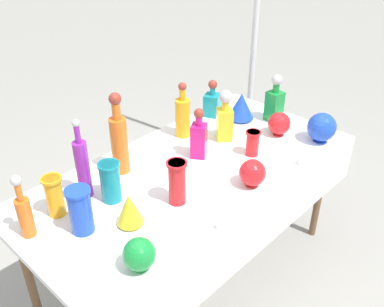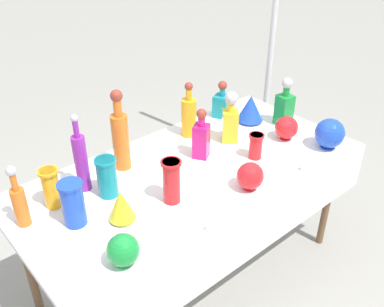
% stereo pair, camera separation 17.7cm
% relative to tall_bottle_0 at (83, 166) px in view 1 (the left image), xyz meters
% --- Properties ---
extents(ground_plane, '(40.00, 40.00, 0.00)m').
position_rel_tall_bottle_0_xyz_m(ground_plane, '(0.50, -0.22, -0.92)').
color(ground_plane, gray).
extents(display_table, '(1.84, 0.91, 0.76)m').
position_rel_tall_bottle_0_xyz_m(display_table, '(0.50, -0.25, -0.22)').
color(display_table, white).
rests_on(display_table, ground).
extents(tall_bottle_0, '(0.06, 0.06, 0.40)m').
position_rel_tall_bottle_0_xyz_m(tall_bottle_0, '(0.00, 0.00, 0.00)').
color(tall_bottle_0, purple).
rests_on(tall_bottle_0, display_table).
extents(tall_bottle_1, '(0.09, 0.09, 0.44)m').
position_rel_tall_bottle_0_xyz_m(tall_bottle_1, '(0.25, 0.04, 0.02)').
color(tall_bottle_1, orange).
rests_on(tall_bottle_1, display_table).
extents(tall_bottle_2, '(0.09, 0.09, 0.33)m').
position_rel_tall_bottle_0_xyz_m(tall_bottle_2, '(0.73, 0.08, -0.03)').
color(tall_bottle_2, orange).
rests_on(tall_bottle_2, display_table).
extents(tall_bottle_3, '(0.06, 0.06, 0.30)m').
position_rel_tall_bottle_0_xyz_m(tall_bottle_3, '(-0.33, -0.06, -0.04)').
color(tall_bottle_3, orange).
rests_on(tall_bottle_3, display_table).
extents(square_decanter_0, '(0.12, 0.12, 0.31)m').
position_rel_tall_bottle_0_xyz_m(square_decanter_0, '(0.87, -0.13, -0.02)').
color(square_decanter_0, yellow).
rests_on(square_decanter_0, display_table).
extents(square_decanter_1, '(0.13, 0.13, 0.24)m').
position_rel_tall_bottle_0_xyz_m(square_decanter_1, '(1.05, 0.13, -0.07)').
color(square_decanter_1, teal).
rests_on(square_decanter_1, display_table).
extents(square_decanter_2, '(0.10, 0.10, 0.30)m').
position_rel_tall_bottle_0_xyz_m(square_decanter_2, '(1.27, -0.20, -0.03)').
color(square_decanter_2, '#198C38').
rests_on(square_decanter_2, display_table).
extents(square_decanter_3, '(0.11, 0.11, 0.29)m').
position_rel_tall_bottle_0_xyz_m(square_decanter_3, '(0.63, -0.15, -0.04)').
color(square_decanter_3, '#C61972').
rests_on(square_decanter_3, display_table).
extents(slender_vase_0, '(0.11, 0.11, 0.21)m').
position_rel_tall_bottle_0_xyz_m(slender_vase_0, '(-0.16, -0.20, -0.05)').
color(slender_vase_0, blue).
rests_on(slender_vase_0, display_table).
extents(slender_vase_1, '(0.09, 0.09, 0.20)m').
position_rel_tall_bottle_0_xyz_m(slender_vase_1, '(-0.17, -0.03, -0.06)').
color(slender_vase_1, orange).
rests_on(slender_vase_1, display_table).
extents(slender_vase_2, '(0.10, 0.10, 0.20)m').
position_rel_tall_bottle_0_xyz_m(slender_vase_2, '(0.06, -0.12, -0.05)').
color(slender_vase_2, teal).
rests_on(slender_vase_2, display_table).
extents(slender_vase_3, '(0.10, 0.10, 0.22)m').
position_rel_tall_bottle_0_xyz_m(slender_vase_3, '(0.26, -0.35, -0.04)').
color(slender_vase_3, red).
rests_on(slender_vase_3, display_table).
extents(slender_vase_4, '(0.08, 0.08, 0.14)m').
position_rel_tall_bottle_0_xyz_m(slender_vase_4, '(0.84, -0.35, -0.08)').
color(slender_vase_4, red).
rests_on(slender_vase_4, display_table).
extents(fluted_vase_0, '(0.16, 0.16, 0.17)m').
position_rel_tall_bottle_0_xyz_m(fluted_vase_0, '(1.14, -0.04, -0.07)').
color(fluted_vase_0, blue).
rests_on(fluted_vase_0, display_table).
extents(fluted_vase_1, '(0.12, 0.12, 0.15)m').
position_rel_tall_bottle_0_xyz_m(fluted_vase_1, '(0.01, -0.32, -0.08)').
color(fluted_vase_1, yellow).
rests_on(fluted_vase_1, display_table).
extents(round_bowl_0, '(0.17, 0.17, 0.17)m').
position_rel_tall_bottle_0_xyz_m(round_bowl_0, '(1.23, -0.55, -0.07)').
color(round_bowl_0, blue).
rests_on(round_bowl_0, display_table).
extents(round_bowl_1, '(0.13, 0.13, 0.14)m').
position_rel_tall_bottle_0_xyz_m(round_bowl_1, '(1.13, -0.33, -0.09)').
color(round_bowl_1, red).
rests_on(round_bowl_1, display_table).
extents(round_bowl_2, '(0.13, 0.13, 0.14)m').
position_rel_tall_bottle_0_xyz_m(round_bowl_2, '(0.61, -0.53, -0.09)').
color(round_bowl_2, red).
rests_on(round_bowl_2, display_table).
extents(round_bowl_3, '(0.13, 0.13, 0.14)m').
position_rel_tall_bottle_0_xyz_m(round_bowl_3, '(-0.13, -0.54, -0.09)').
color(round_bowl_3, '#198C38').
rests_on(round_bowl_3, display_table).
extents(price_tag_left, '(0.05, 0.02, 0.04)m').
position_rel_tall_bottle_0_xyz_m(price_tag_left, '(0.26, -0.61, -0.14)').
color(price_tag_left, white).
rests_on(price_tag_left, display_table).
extents(price_tag_center, '(0.06, 0.02, 0.04)m').
position_rel_tall_bottle_0_xyz_m(price_tag_center, '(0.95, -0.60, -0.14)').
color(price_tag_center, white).
rests_on(price_tag_center, display_table).
extents(canopy_pole, '(0.18, 0.18, 2.68)m').
position_rel_tall_bottle_0_xyz_m(canopy_pole, '(1.76, 0.34, 0.15)').
color(canopy_pole, silver).
rests_on(canopy_pole, ground).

